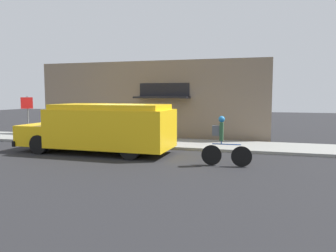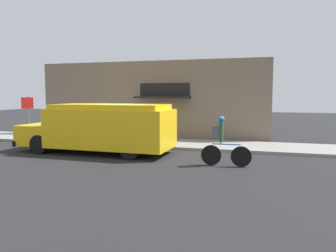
% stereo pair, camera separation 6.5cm
% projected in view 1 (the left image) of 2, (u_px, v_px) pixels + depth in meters
% --- Properties ---
extents(ground_plane, '(70.00, 70.00, 0.00)m').
position_uv_depth(ground_plane, '(124.00, 147.00, 15.53)').
color(ground_plane, '#232326').
extents(sidewalk, '(28.00, 2.93, 0.13)m').
position_uv_depth(sidewalk, '(135.00, 142.00, 16.92)').
color(sidewalk, gray).
rests_on(sidewalk, ground_plane).
extents(storefront, '(13.45, 1.12, 4.38)m').
position_uv_depth(storefront, '(148.00, 100.00, 18.47)').
color(storefront, '#756656').
rests_on(storefront, ground_plane).
extents(school_bus, '(6.76, 2.82, 2.09)m').
position_uv_depth(school_bus, '(102.00, 128.00, 13.94)').
color(school_bus, yellow).
rests_on(school_bus, ground_plane).
extents(cyclist, '(1.76, 0.23, 1.76)m').
position_uv_depth(cyclist, '(223.00, 142.00, 11.44)').
color(cyclist, black).
rests_on(cyclist, ground_plane).
extents(stop_sign_post, '(0.45, 0.45, 2.28)m').
position_uv_depth(stop_sign_post, '(27.00, 110.00, 17.45)').
color(stop_sign_post, slate).
rests_on(stop_sign_post, sidewalk).
extents(trash_bin, '(0.63, 0.63, 0.85)m').
position_uv_depth(trash_bin, '(134.00, 132.00, 17.07)').
color(trash_bin, '#2D5138').
rests_on(trash_bin, sidewalk).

